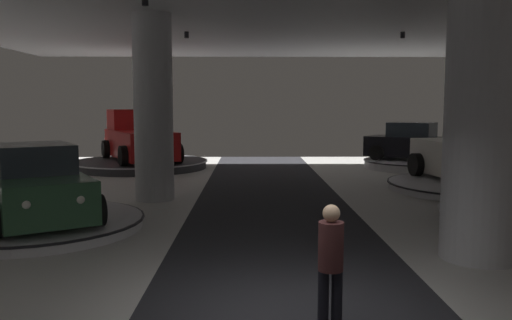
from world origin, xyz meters
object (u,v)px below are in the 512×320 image
at_px(column_left, 153,108).
at_px(display_car_deep_right, 414,143).
at_px(display_platform_deep_left, 140,164).
at_px(display_car_mid_left, 36,186).
at_px(pickup_truck_far_right, 481,156).
at_px(pickup_truck_deep_left, 138,139).
at_px(visitor_walking_near, 331,258).
at_px(display_platform_far_right, 474,186).
at_px(display_platform_mid_left, 38,224).
at_px(display_platform_deep_right, 414,164).
at_px(column_right, 485,109).

relative_size(column_left, display_car_deep_right, 1.22).
relative_size(display_platform_deep_left, display_car_mid_left, 1.34).
distance_m(display_platform_deep_left, pickup_truck_far_right, 14.24).
height_order(pickup_truck_deep_left, display_car_deep_right, pickup_truck_deep_left).
height_order(pickup_truck_deep_left, visitor_walking_near, pickup_truck_deep_left).
height_order(display_platform_deep_left, visitor_walking_near, visitor_walking_near).
bearing_deg(display_platform_far_right, display_car_deep_right, 90.88).
bearing_deg(display_platform_mid_left, column_left, 62.63).
relative_size(display_platform_deep_left, pickup_truck_deep_left, 1.07).
distance_m(column_left, pickup_truck_far_right, 10.64).
bearing_deg(visitor_walking_near, pickup_truck_far_right, 57.71).
height_order(display_car_deep_right, display_platform_mid_left, display_car_deep_right).
bearing_deg(display_platform_deep_right, display_platform_far_right, -89.36).
height_order(column_right, display_car_deep_right, column_right).
distance_m(column_right, column_left, 9.40).
height_order(display_platform_deep_left, display_platform_deep_right, display_platform_deep_right).
bearing_deg(display_platform_deep_right, pickup_truck_deep_left, 177.85).
bearing_deg(display_car_deep_right, pickup_truck_far_right, -88.75).
xyz_separation_m(column_left, pickup_truck_deep_left, (-2.26, 8.18, -1.46)).
xyz_separation_m(column_right, display_platform_deep_right, (3.22, 13.85, -2.54)).
height_order(display_car_mid_left, display_platform_far_right, display_car_mid_left).
height_order(column_left, display_car_deep_right, column_left).
relative_size(column_right, visitor_walking_near, 3.46).
relative_size(column_left, visitor_walking_near, 3.46).
distance_m(display_car_deep_right, pickup_truck_far_right, 6.45).
distance_m(display_car_deep_right, display_platform_mid_left, 16.88).
relative_size(display_platform_mid_left, display_car_mid_left, 1.06).
height_order(display_car_mid_left, visitor_walking_near, display_car_mid_left).
bearing_deg(display_platform_mid_left, column_right, -14.34).
height_order(column_left, visitor_walking_near, column_left).
height_order(display_car_deep_right, display_platform_far_right, display_car_deep_right).
height_order(column_left, display_platform_deep_right, column_left).
xyz_separation_m(pickup_truck_deep_left, display_platform_far_right, (12.66, -6.58, -1.15)).
relative_size(pickup_truck_deep_left, display_platform_mid_left, 1.19).
bearing_deg(column_right, pickup_truck_deep_left, 123.21).
height_order(column_left, display_platform_mid_left, column_left).
xyz_separation_m(pickup_truck_deep_left, display_car_deep_right, (12.57, -0.46, -0.15)).
relative_size(display_car_deep_right, display_platform_mid_left, 0.94).
xyz_separation_m(display_platform_deep_left, visitor_walking_near, (6.01, -16.99, 0.71)).
xyz_separation_m(column_right, pickup_truck_far_right, (3.34, 7.42, -1.56)).
height_order(display_platform_far_right, pickup_truck_far_right, pickup_truck_far_right).
xyz_separation_m(display_platform_deep_right, visitor_walking_near, (-6.44, -16.81, 0.70)).
height_order(column_right, display_platform_deep_right, column_right).
xyz_separation_m(display_platform_mid_left, pickup_truck_far_right, (12.42, 5.09, 1.05)).
distance_m(column_left, display_platform_mid_left, 5.03).
bearing_deg(column_right, column_left, 139.22).
xyz_separation_m(pickup_truck_deep_left, display_car_mid_left, (0.27, -11.97, -0.28)).
bearing_deg(display_car_deep_right, display_platform_far_right, -89.12).
bearing_deg(display_car_mid_left, display_platform_deep_left, 90.62).
bearing_deg(pickup_truck_far_right, visitor_walking_near, -122.29).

